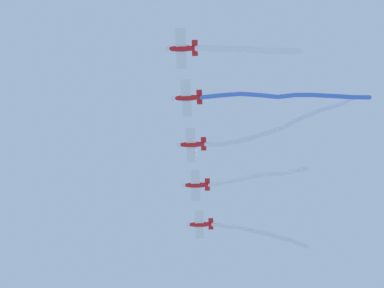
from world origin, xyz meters
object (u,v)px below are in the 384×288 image
Objects in this scene: airplane_lead at (200,224)px; airplane_trail at (181,48)px; airplane_slot at (187,98)px; airplane_left_wing at (196,185)px; airplane_right_wing at (191,144)px.

airplane_lead is 32.94m from airplane_trail.
airplane_slot is 0.99× the size of airplane_trail.
airplane_lead is 24.70m from airplane_slot.
airplane_left_wing is (6.23, -5.39, 0.30)m from airplane_lead.
airplane_lead is 1.00× the size of airplane_left_wing.
airplane_trail is (12.46, -10.77, 0.00)m from airplane_right_wing.
airplane_trail is at bearing 87.13° from airplane_right_wing.
airplane_trail is (24.92, -21.55, 0.00)m from airplane_lead.
airplane_lead and airplane_trail have the same top height.
airplane_lead is at bearing -93.50° from airplane_trail.
airplane_right_wing is at bearing 86.26° from airplane_left_wing.
airplane_right_wing is at bearing 86.61° from airplane_lead.
airplane_lead is at bearing -93.74° from airplane_left_wing.
airplane_trail is (18.69, -16.16, -0.30)m from airplane_left_wing.
airplane_slot is (18.68, -16.16, 0.30)m from airplane_lead.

